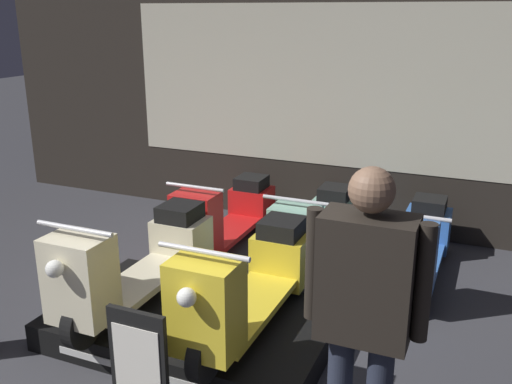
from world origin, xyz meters
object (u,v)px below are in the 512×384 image
Objects in this scene: scooter_display_left at (138,261)px; scooter_backrow_1 at (316,229)px; scooter_display_right at (249,282)px; scooter_backrow_0 at (227,216)px; person_right_browsing at (365,302)px; price_sign_board at (139,369)px; scooter_backrow_2 at (419,245)px.

scooter_display_left is 1.00× the size of scooter_backrow_1.
scooter_display_right is 1.92m from scooter_backrow_0.
scooter_display_right is 1.04× the size of person_right_browsing.
scooter_display_left reaches higher than price_sign_board.
scooter_backrow_2 is (1.90, 0.00, 0.00)m from scooter_backrow_0.
scooter_display_right is 1.66m from scooter_backrow_1.
scooter_backrow_0 is at bearing 128.57° from person_right_browsing.
scooter_display_left is at bearing 157.52° from person_right_browsing.
scooter_backrow_0 is (-0.98, 1.64, -0.21)m from scooter_display_right.
price_sign_board is (-1.20, -2.57, 0.04)m from scooter_backrow_2.
scooter_display_right is 1.90m from scooter_backrow_2.
scooter_backrow_0 is at bearing 120.68° from scooter_display_right.
price_sign_board is (-0.25, -2.57, 0.04)m from scooter_backrow_1.
person_right_browsing reaches higher than scooter_display_right.
scooter_backrow_1 is at bearing 61.87° from scooter_display_left.
person_right_browsing reaches higher than scooter_display_left.
price_sign_board is at bearing -106.57° from scooter_display_right.
scooter_display_right is at bearing -59.32° from scooter_backrow_0.
scooter_display_right is 1.00× the size of scooter_backrow_2.
scooter_backrow_0 reaches higher than price_sign_board.
scooter_backrow_2 reaches higher than price_sign_board.
scooter_backrow_0 is 1.00× the size of scooter_backrow_1.
scooter_backrow_1 is 1.04× the size of person_right_browsing.
price_sign_board is (0.70, -2.57, 0.04)m from scooter_backrow_0.
scooter_display_left is 1.88m from scooter_backrow_1.
scooter_backrow_2 is at bearing 41.97° from scooter_display_left.
person_right_browsing is (0.95, -0.77, 0.44)m from scooter_display_right.
scooter_backrow_0 is at bearing 180.00° from scooter_backrow_1.
scooter_backrow_0 is 1.04× the size of person_right_browsing.
scooter_display_left reaches higher than scooter_backrow_0.
scooter_display_left reaches higher than scooter_backrow_2.
scooter_display_right is 2.31× the size of price_sign_board.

